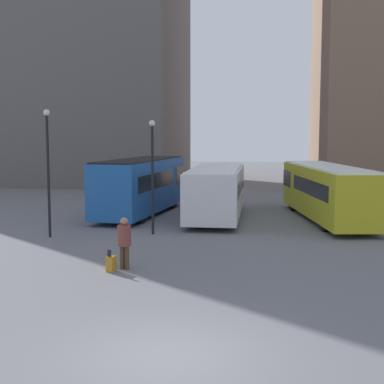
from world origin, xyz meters
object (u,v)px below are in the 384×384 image
(bus_0, at_px, (142,184))
(lamp_post_1, at_px, (152,167))
(suitcase, at_px, (111,264))
(lamp_post_0, at_px, (48,163))
(traveler, at_px, (124,238))
(bus_2, at_px, (327,190))
(bus_1, at_px, (217,190))

(bus_0, distance_m, lamp_post_1, 6.41)
(suitcase, height_order, lamp_post_0, lamp_post_0)
(suitcase, height_order, lamp_post_1, lamp_post_1)
(traveler, bearing_deg, bus_2, -19.07)
(traveler, distance_m, lamp_post_0, 7.31)
(lamp_post_0, bearing_deg, bus_1, 43.24)
(suitcase, relative_size, lamp_post_1, 0.15)
(traveler, bearing_deg, bus_1, 4.66)
(bus_1, relative_size, lamp_post_1, 1.79)
(bus_0, bearing_deg, bus_1, -94.87)
(bus_0, xyz_separation_m, traveler, (2.33, -12.34, -0.66))
(bus_1, relative_size, traveler, 5.23)
(bus_0, bearing_deg, lamp_post_1, -155.84)
(bus_1, xyz_separation_m, suitcase, (-2.41, -11.85, -1.25))
(bus_0, relative_size, lamp_post_1, 1.88)
(traveler, relative_size, suitcase, 2.34)
(suitcase, distance_m, lamp_post_0, 7.63)
(bus_2, xyz_separation_m, lamp_post_1, (-8.28, -5.37, 1.50))
(bus_2, height_order, lamp_post_1, lamp_post_1)
(bus_2, bearing_deg, bus_1, 83.14)
(bus_2, xyz_separation_m, traveler, (-7.88, -11.75, -0.52))
(bus_1, xyz_separation_m, bus_2, (5.83, 0.27, 0.06))
(bus_0, height_order, bus_1, bus_0)
(traveler, distance_m, suitcase, 0.94)
(traveler, bearing_deg, bus_0, 25.46)
(bus_2, relative_size, traveler, 6.40)
(bus_0, xyz_separation_m, suitcase, (1.97, -12.71, -1.44))
(bus_1, distance_m, traveler, 11.67)
(suitcase, xyz_separation_m, lamp_post_1, (-0.04, 6.75, 2.80))
(bus_2, height_order, suitcase, bus_2)
(bus_0, bearing_deg, suitcase, -164.97)
(traveler, bearing_deg, suitcase, 151.06)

